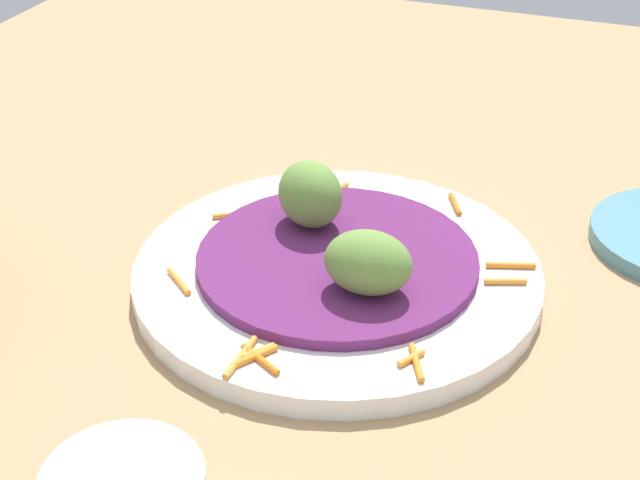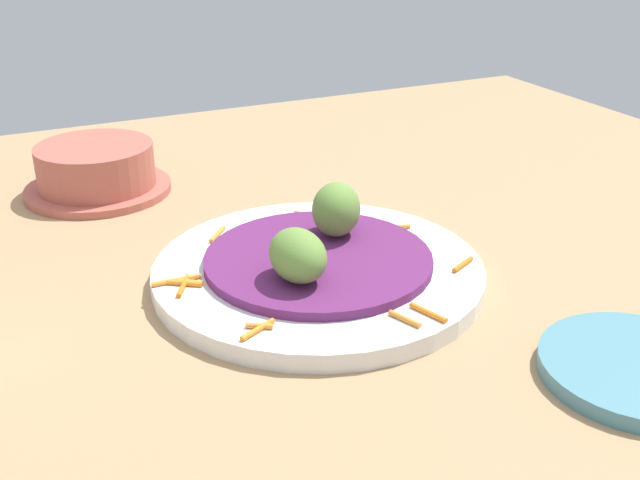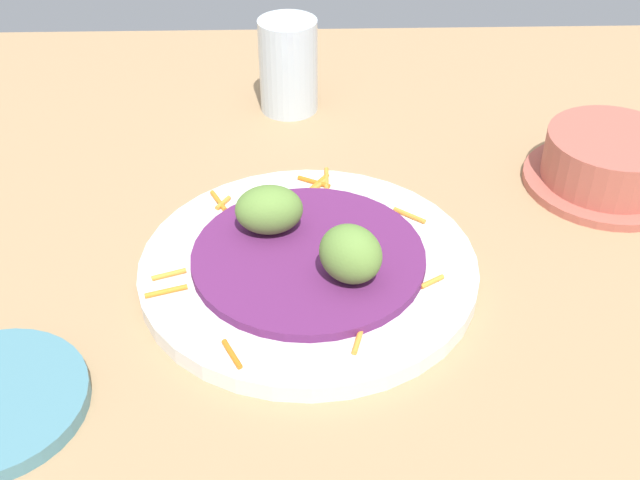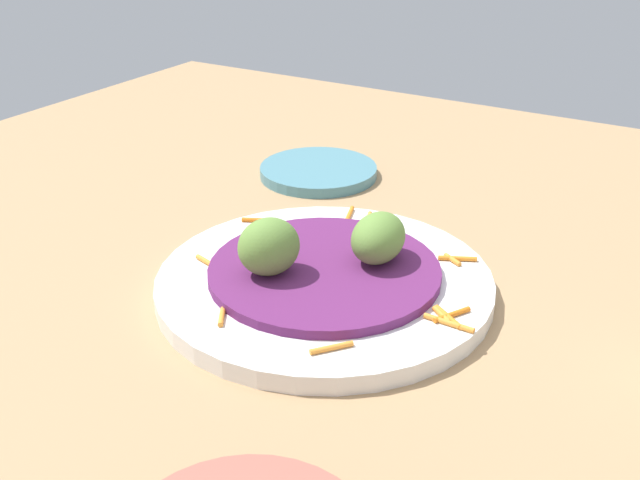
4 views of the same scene
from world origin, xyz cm
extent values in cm
cube|color=tan|center=(0.00, 0.00, 1.00)|extent=(110.00, 110.00, 2.00)
cylinder|color=white|center=(-5.16, 1.62, 2.74)|extent=(26.73, 26.73, 1.48)
cylinder|color=#60235B|center=(-5.16, 1.62, 3.87)|extent=(18.42, 18.42, 0.77)
cylinder|color=orange|center=(-10.77, 10.27, 3.68)|extent=(2.24, 2.63, 0.40)
cylinder|color=orange|center=(-2.11, 10.95, 3.68)|extent=(1.49, 2.05, 0.40)
cylinder|color=orange|center=(-16.39, 3.42, 3.68)|extent=(3.81, 0.52, 0.40)
cylinder|color=orange|center=(5.11, -3.78, 3.68)|extent=(2.69, 1.61, 0.40)
cylinder|color=orange|center=(-16.05, 2.71, 3.68)|extent=(2.71, 2.01, 0.40)
cylinder|color=orange|center=(-16.16, 2.29, 3.68)|extent=(1.90, 2.97, 0.40)
cylinder|color=orange|center=(-1.55, -9.10, 3.68)|extent=(1.38, 3.17, 0.40)
cylinder|color=orange|center=(3.97, 4.94, 3.68)|extent=(2.72, 1.12, 0.40)
cylinder|color=orange|center=(-13.35, -6.04, 3.68)|extent=(3.00, 1.74, 0.40)
cylinder|color=orange|center=(-15.54, 2.69, 3.68)|extent=(1.89, 1.58, 0.40)
cylinder|color=orange|center=(-3.52, -9.14, 3.68)|extent=(1.31, 2.65, 0.40)
cylinder|color=orange|center=(-13.07, -5.64, 3.68)|extent=(1.82, 1.30, 0.40)
ellipsoid|color=olive|center=(-8.28, -1.46, 6.25)|extent=(4.26, 5.61, 3.99)
ellipsoid|color=olive|center=(-2.03, 4.69, 6.55)|extent=(6.09, 6.31, 4.58)
camera|label=1|loc=(-54.26, -15.60, 37.42)|focal=53.27mm
camera|label=2|loc=(-28.97, -48.95, 31.43)|focal=43.46mm
camera|label=3|loc=(43.43, 1.18, 42.67)|focal=44.44mm
camera|label=4|loc=(-31.21, 46.25, 32.47)|focal=41.90mm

